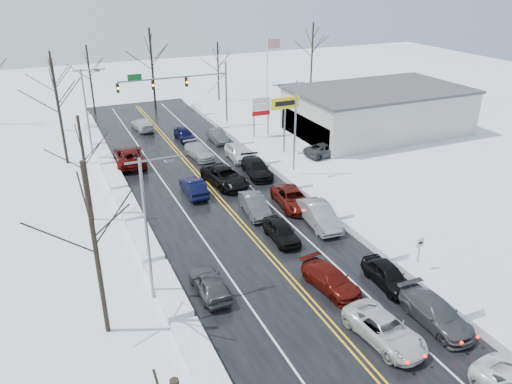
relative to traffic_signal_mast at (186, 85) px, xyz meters
name	(u,v)px	position (x,y,z in m)	size (l,w,h in m)	color
ground	(255,239)	(-3.45, -27.99, -5.48)	(160.00, 160.00, 0.00)	white
road_surface	(244,227)	(-3.45, -25.99, -5.47)	(14.00, 84.00, 0.01)	black
snow_bank_left	(146,248)	(-11.05, -25.99, -5.48)	(1.53, 72.00, 0.57)	white
snow_bank_right	(329,209)	(4.15, -25.99, -5.48)	(1.53, 72.00, 0.57)	white
traffic_signal_mast	(186,85)	(0.00, 0.00, 0.00)	(13.28, 0.39, 8.00)	slate
tires_plus_sign	(285,107)	(7.05, -12.00, -0.49)	(3.20, 0.34, 6.00)	slate
used_vehicles_sign	(261,109)	(7.05, -5.99, -2.16)	(2.20, 0.22, 4.65)	slate
speed_limit_sign	(420,248)	(4.75, -35.99, -3.84)	(0.55, 0.09, 2.35)	slate
flagpole	(268,71)	(11.72, 2.01, 0.45)	(1.87, 1.20, 10.00)	silver
dealership_building	(378,110)	(20.53, -9.99, -2.82)	(20.40, 12.40, 5.30)	#BCBCB7
streetlight_ne	(293,121)	(4.85, -17.99, -0.17)	(3.20, 0.25, 9.00)	slate
streetlight_sw	(149,219)	(-11.74, -31.99, -0.17)	(3.20, 0.25, 9.00)	slate
streetlight_nw	(88,105)	(-11.74, -3.99, -0.17)	(3.20, 0.25, 9.00)	slate
tree_left_b	(91,218)	(-14.95, -33.99, 1.51)	(4.00, 4.00, 10.00)	#2D231C
tree_left_c	(82,149)	(-13.95, -19.99, 0.46)	(3.40, 3.40, 8.50)	#2D231C
tree_left_d	(56,92)	(-14.65, -5.99, 1.86)	(4.20, 4.20, 10.50)	#2D231C
tree_left_e	(53,76)	(-14.25, 6.01, 1.16)	(3.80, 3.80, 9.50)	#2D231C
tree_far_b	(89,66)	(-9.45, 13.01, 0.81)	(3.60, 3.60, 9.00)	#2D231C
tree_far_c	(151,53)	(-1.45, 11.01, 2.21)	(4.40, 4.40, 11.00)	#2D231C
tree_far_d	(218,60)	(8.55, 12.51, 0.46)	(3.40, 3.40, 8.50)	#2D231C
tree_far_e	(313,43)	(24.55, 13.01, 1.86)	(4.20, 4.20, 10.50)	#2D231C
queued_car_2	(384,340)	(-1.51, -40.77, -5.48)	(2.29, 4.98, 1.38)	silver
queued_car_3	(330,288)	(-1.65, -35.56, -5.48)	(1.86, 4.58, 1.33)	#530F0B
queued_car_4	(281,240)	(-1.71, -28.87, -5.48)	(1.67, 4.14, 1.41)	black
queued_car_5	(255,213)	(-1.75, -24.12, -5.48)	(1.58, 4.52, 1.49)	#45484B
queued_car_6	(225,185)	(-1.89, -17.67, -5.48)	(2.65, 5.75, 1.60)	black
queued_car_7	(200,157)	(-1.82, -9.87, -5.48)	(1.93, 4.75, 1.38)	#A1A4A8
queued_car_8	(185,140)	(-1.61, -3.68, -5.48)	(1.68, 4.17, 1.42)	black
queued_car_11	(434,323)	(1.94, -40.81, -5.48)	(2.00, 4.91, 1.42)	#434548
queued_car_12	(387,284)	(1.84, -36.65, -5.48)	(1.68, 4.19, 1.43)	black
queued_car_13	(319,225)	(1.98, -28.00, -5.48)	(1.79, 5.14, 1.69)	gray
queued_car_14	(292,206)	(1.63, -24.20, -5.48)	(2.37, 5.14, 1.43)	#500F0A
queued_car_15	(257,175)	(1.69, -16.80, -5.48)	(2.09, 5.14, 1.49)	black
queued_car_16	(238,159)	(1.67, -12.07, -5.48)	(1.84, 4.59, 1.56)	silver
queued_car_17	(218,141)	(1.72, -5.69, -5.48)	(1.46, 4.19, 1.38)	#45484B
oncoming_car_0	(194,194)	(-5.17, -18.63, -5.48)	(1.56, 4.47, 1.47)	black
oncoming_car_1	(130,164)	(-8.88, -8.93, -5.48)	(2.83, 6.14, 1.71)	#510B0A
oncoming_car_2	(143,130)	(-5.17, 2.27, -5.48)	(1.93, 4.74, 1.37)	silver
oncoming_car_3	(210,293)	(-8.67, -33.01, -5.48)	(1.70, 4.22, 1.44)	#3F4144
parked_car_0	(326,155)	(10.69, -14.76, -5.48)	(2.25, 4.87, 1.35)	#3D3F42
parked_car_1	(333,142)	(13.72, -11.24, -5.48)	(2.14, 5.27, 1.53)	black
parked_car_2	(297,133)	(11.56, -6.67, -5.48)	(1.81, 4.51, 1.54)	#383A3D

